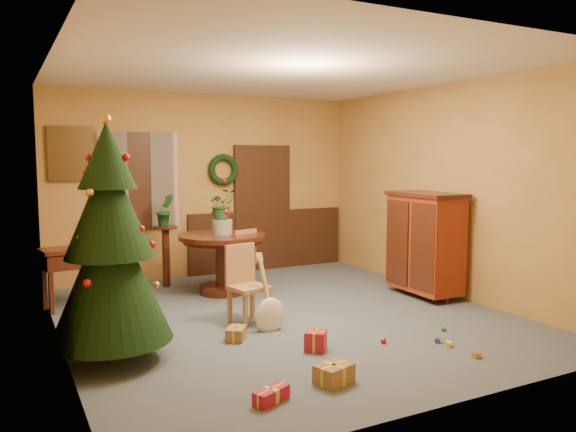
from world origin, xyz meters
TOP-DOWN VIEW (x-y plane):
  - room_envelope at (0.21, 2.70)m, footprint 5.50×5.50m
  - dining_table at (-0.25, 1.43)m, footprint 1.21×1.21m
  - urn at (-0.25, 1.43)m, footprint 0.28×0.28m
  - centerpiece_plant at (-0.25, 1.43)m, footprint 0.38×0.33m
  - chair_near at (-0.52, -0.01)m, footprint 0.46×0.46m
  - chair_far at (0.02, 1.41)m, footprint 0.49×0.49m
  - guitar at (-0.41, -0.43)m, footprint 0.46×0.60m
  - plant_stand at (-0.85, 2.19)m, footprint 0.35×0.35m
  - stand_plant at (-0.85, 2.19)m, footprint 0.28×0.24m
  - christmas_tree at (-2.11, -0.58)m, footprint 1.11×1.11m
  - writing_desk at (-2.15, 1.56)m, footprint 0.94×0.58m
  - sideboard at (2.15, 0.00)m, footprint 0.62×1.13m
  - gift_a at (-0.55, -1.98)m, footprint 0.35×0.30m
  - gift_b at (-0.28, -1.21)m, footprint 0.28×0.28m
  - gift_c at (-0.86, -0.55)m, footprint 0.29×0.30m
  - gift_d at (-1.18, -2.07)m, footprint 0.34×0.24m
  - toy_a at (0.95, -1.58)m, footprint 0.09×0.09m
  - toy_b at (1.28, -1.32)m, footprint 0.06×0.06m
  - toy_c at (0.97, -1.73)m, footprint 0.09×0.09m
  - toy_d at (0.44, -1.36)m, footprint 0.06×0.06m
  - toy_e at (0.97, -2.10)m, footprint 0.08×0.05m

SIDE VIEW (x-z plane):
  - toy_a at x=0.95m, z-range 0.00..0.05m
  - toy_c at x=0.97m, z-range 0.00..0.05m
  - toy_e at x=0.97m, z-range 0.00..0.05m
  - toy_b at x=1.28m, z-range 0.00..0.06m
  - toy_d at x=0.44m, z-range 0.00..0.06m
  - gift_d at x=-1.18m, z-range 0.00..0.11m
  - gift_c at x=-0.86m, z-range 0.00..0.14m
  - gift_a at x=-0.55m, z-range 0.00..0.16m
  - gift_b at x=-0.28m, z-range 0.00..0.20m
  - guitar at x=-0.41m, z-range 0.01..0.82m
  - chair_far at x=0.02m, z-range 0.03..0.93m
  - chair_near at x=-0.52m, z-range 0.03..0.93m
  - plant_stand at x=-0.85m, z-range 0.11..1.01m
  - dining_table at x=-0.25m, z-range 0.17..1.00m
  - writing_desk at x=-2.15m, z-range 0.20..0.97m
  - sideboard at x=2.15m, z-range 0.05..1.48m
  - urn at x=-0.25m, z-range 0.83..1.04m
  - christmas_tree at x=-2.11m, z-range -0.06..2.24m
  - room_envelope at x=0.21m, z-range -1.63..3.87m
  - stand_plant at x=-0.85m, z-range 0.90..1.37m
  - centerpiece_plant at x=-0.25m, z-range 1.04..1.47m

